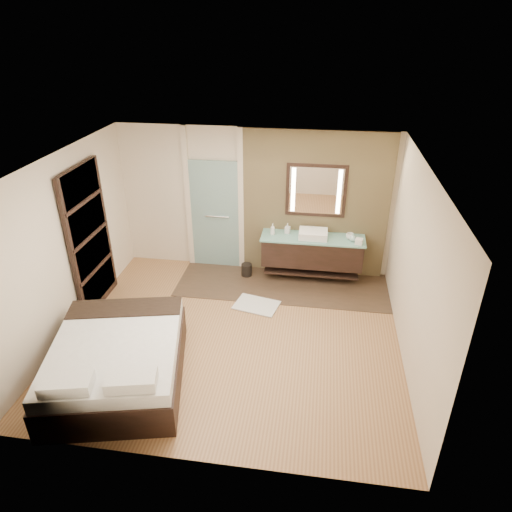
% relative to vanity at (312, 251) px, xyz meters
% --- Properties ---
extents(floor, '(5.00, 5.00, 0.00)m').
position_rel_vanity_xyz_m(floor, '(-1.10, -1.92, -0.58)').
color(floor, brown).
rests_on(floor, ground).
extents(tile_strip, '(3.80, 1.30, 0.01)m').
position_rel_vanity_xyz_m(tile_strip, '(-0.50, -0.32, -0.57)').
color(tile_strip, '#3A2C1F').
rests_on(tile_strip, floor).
extents(stone_wall, '(2.60, 0.08, 2.70)m').
position_rel_vanity_xyz_m(stone_wall, '(0.00, 0.29, 0.77)').
color(stone_wall, tan).
rests_on(stone_wall, floor).
extents(vanity, '(1.85, 0.55, 0.88)m').
position_rel_vanity_xyz_m(vanity, '(0.00, 0.00, 0.00)').
color(vanity, black).
rests_on(vanity, stone_wall).
extents(mirror_unit, '(1.06, 0.04, 0.96)m').
position_rel_vanity_xyz_m(mirror_unit, '(0.00, 0.24, 1.07)').
color(mirror_unit, black).
rests_on(mirror_unit, stone_wall).
extents(frosted_door, '(1.10, 0.12, 2.70)m').
position_rel_vanity_xyz_m(frosted_door, '(-1.85, 0.28, 0.56)').
color(frosted_door, '#BAECE9').
rests_on(frosted_door, floor).
extents(shoji_partition, '(0.06, 1.20, 2.40)m').
position_rel_vanity_xyz_m(shoji_partition, '(-3.53, -1.32, 0.63)').
color(shoji_partition, black).
rests_on(shoji_partition, floor).
extents(bed, '(2.05, 2.36, 0.79)m').
position_rel_vanity_xyz_m(bed, '(-2.43, -3.08, -0.25)').
color(bed, black).
rests_on(bed, floor).
extents(bath_mat, '(0.81, 0.65, 0.02)m').
position_rel_vanity_xyz_m(bath_mat, '(-0.87, -1.05, -0.56)').
color(bath_mat, silver).
rests_on(bath_mat, floor).
extents(waste_bin, '(0.21, 0.21, 0.25)m').
position_rel_vanity_xyz_m(waste_bin, '(-1.20, -0.07, -0.46)').
color(waste_bin, black).
rests_on(waste_bin, floor).
extents(tissue_box, '(0.15, 0.15, 0.10)m').
position_rel_vanity_xyz_m(tissue_box, '(0.79, -0.17, 0.33)').
color(tissue_box, white).
rests_on(tissue_box, vanity).
extents(soap_bottle_a, '(0.09, 0.09, 0.21)m').
position_rel_vanity_xyz_m(soap_bottle_a, '(-0.73, -0.01, 0.39)').
color(soap_bottle_a, white).
rests_on(soap_bottle_a, vanity).
extents(soap_bottle_b, '(0.10, 0.10, 0.19)m').
position_rel_vanity_xyz_m(soap_bottle_b, '(-0.47, 0.09, 0.38)').
color(soap_bottle_b, '#B2B2B2').
rests_on(soap_bottle_b, vanity).
extents(soap_bottle_c, '(0.15, 0.15, 0.15)m').
position_rel_vanity_xyz_m(soap_bottle_c, '(0.69, -0.07, 0.36)').
color(soap_bottle_c, '#A3CEC9').
rests_on(soap_bottle_c, vanity).
extents(cup, '(0.16, 0.16, 0.11)m').
position_rel_vanity_xyz_m(cup, '(0.65, 0.00, 0.34)').
color(cup, white).
rests_on(cup, vanity).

